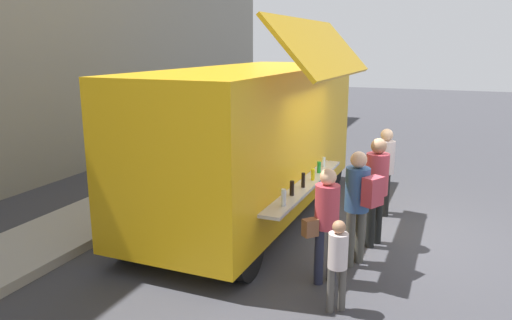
% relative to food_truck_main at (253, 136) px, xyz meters
% --- Properties ---
extents(ground_plane, '(60.00, 60.00, 0.00)m').
position_rel_food_truck_main_xyz_m(ground_plane, '(-0.14, -2.49, -1.54)').
color(ground_plane, '#38383D').
extents(food_truck_main, '(6.44, 3.07, 3.63)m').
position_rel_food_truck_main_xyz_m(food_truck_main, '(0.00, 0.00, 0.00)').
color(food_truck_main, gold).
rests_on(food_truck_main, ground).
extents(trash_bin, '(0.60, 0.60, 1.00)m').
position_rel_food_truck_main_xyz_m(trash_bin, '(4.16, 2.32, -1.04)').
color(trash_bin, '#2C6537').
rests_on(trash_bin, ground).
extents(customer_front_ordering, '(0.37, 0.37, 1.80)m').
position_rel_food_truck_main_xyz_m(customer_front_ordering, '(-0.64, -2.40, -0.47)').
color(customer_front_ordering, black).
rests_on(customer_front_ordering, ground).
extents(customer_mid_with_backpack, '(0.48, 0.57, 1.74)m').
position_rel_food_truck_main_xyz_m(customer_mid_with_backpack, '(-1.50, -2.28, -0.48)').
color(customer_mid_with_backpack, '#494840').
rests_on(customer_mid_with_backpack, ground).
extents(customer_rear_waiting, '(0.48, 0.46, 1.63)m').
position_rel_food_truck_main_xyz_m(customer_rear_waiting, '(-2.21, -1.96, -0.58)').
color(customer_rear_waiting, '#1F2235').
rests_on(customer_rear_waiting, ground).
extents(customer_extra_browsing, '(0.34, 0.34, 1.69)m').
position_rel_food_truck_main_xyz_m(customer_extra_browsing, '(0.95, -2.33, -0.53)').
color(customer_extra_browsing, black).
rests_on(customer_extra_browsing, ground).
extents(child_near_queue, '(0.24, 0.24, 1.19)m').
position_rel_food_truck_main_xyz_m(child_near_queue, '(-2.89, -2.29, -0.83)').
color(child_near_queue, '#4E4A45').
rests_on(child_near_queue, ground).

